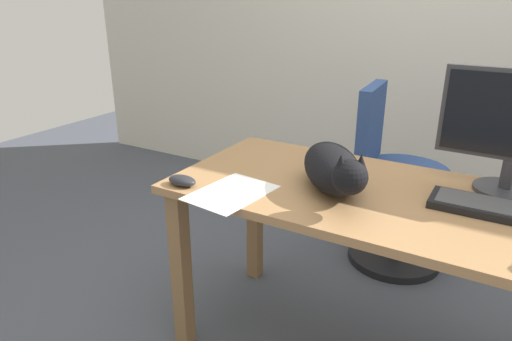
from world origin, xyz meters
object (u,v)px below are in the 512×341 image
at_px(office_chair, 391,189).
at_px(keyboard, 506,211).
at_px(cat, 334,168).
at_px(computer_mouse, 182,181).

xyz_separation_m(office_chair, keyboard, (0.51, -0.74, 0.32)).
bearing_deg(cat, office_chair, 89.02).
bearing_deg(cat, keyboard, 9.72).
bearing_deg(office_chair, keyboard, -55.39).
xyz_separation_m(office_chair, computer_mouse, (-0.49, -1.06, 0.32)).
xyz_separation_m(office_chair, cat, (-0.01, -0.83, 0.39)).
relative_size(office_chair, keyboard, 2.11).
bearing_deg(keyboard, office_chair, 124.61).
height_order(office_chair, computer_mouse, office_chair).
distance_m(office_chair, keyboard, 0.96).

